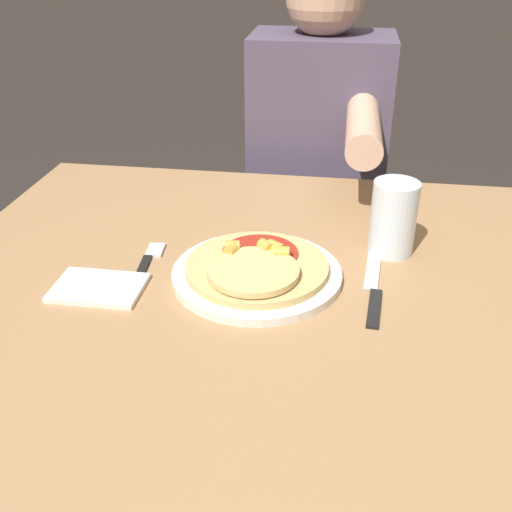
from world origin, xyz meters
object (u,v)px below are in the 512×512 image
at_px(knife, 373,288).
at_px(person_diner, 317,172).
at_px(dining_table, 256,340).
at_px(pizza, 255,266).
at_px(fork, 146,265).
at_px(drinking_glass, 393,218).
at_px(plate, 256,274).

relative_size(knife, person_diner, 0.18).
bearing_deg(dining_table, person_diner, 84.61).
distance_m(pizza, knife, 0.19).
xyz_separation_m(fork, drinking_glass, (0.40, 0.11, 0.06)).
relative_size(drinking_glass, person_diner, 0.11).
xyz_separation_m(pizza, person_diner, (0.06, 0.65, -0.09)).
height_order(pizza, fork, pizza).
bearing_deg(person_diner, knife, -79.42).
height_order(plate, drinking_glass, drinking_glass).
relative_size(fork, person_diner, 0.15).
distance_m(plate, drinking_glass, 0.25).
relative_size(pizza, person_diner, 0.19).
bearing_deg(person_diner, dining_table, -95.39).
distance_m(plate, fork, 0.19).
distance_m(dining_table, person_diner, 0.66).
xyz_separation_m(dining_table, drinking_glass, (0.21, 0.13, 0.18)).
distance_m(plate, knife, 0.19).
relative_size(dining_table, person_diner, 0.88).
distance_m(dining_table, drinking_glass, 0.31).
bearing_deg(knife, plate, 177.55).
height_order(pizza, drinking_glass, drinking_glass).
distance_m(dining_table, plate, 0.12).
height_order(dining_table, plate, plate).
bearing_deg(fork, drinking_glass, 15.65).
height_order(fork, knife, same).
height_order(plate, pizza, pizza).
bearing_deg(drinking_glass, knife, -103.00).
relative_size(fork, knife, 0.80).
height_order(dining_table, knife, knife).
height_order(dining_table, drinking_glass, drinking_glass).
bearing_deg(drinking_glass, pizza, -149.56).
height_order(plate, person_diner, person_diner).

